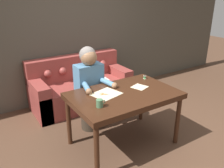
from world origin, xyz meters
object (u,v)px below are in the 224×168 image
(scissors, at_px, (106,94))
(couch, at_px, (80,88))
(thread_spool, at_px, (145,77))
(mug, at_px, (100,103))
(dining_table, at_px, (124,98))
(person, at_px, (90,88))

(scissors, bearing_deg, couch, 78.63)
(scissors, distance_m, thread_spool, 0.80)
(mug, relative_size, thread_spool, 2.51)
(dining_table, bearing_deg, person, 108.17)
(dining_table, relative_size, scissors, 7.00)
(thread_spool, bearing_deg, person, 157.13)
(mug, bearing_deg, scissors, 47.60)
(couch, height_order, mug, couch)
(dining_table, bearing_deg, thread_spool, 25.23)
(couch, xyz_separation_m, thread_spool, (0.51, -1.16, 0.46))
(person, xyz_separation_m, thread_spool, (0.75, -0.32, 0.11))
(scissors, xyz_separation_m, mug, (-0.23, -0.25, 0.04))
(dining_table, xyz_separation_m, couch, (0.05, 1.42, -0.36))
(couch, distance_m, mug, 1.73)
(dining_table, xyz_separation_m, mug, (-0.45, -0.16, 0.12))
(mug, bearing_deg, thread_spool, 22.99)
(couch, height_order, person, person)
(dining_table, distance_m, person, 0.61)
(couch, relative_size, mug, 15.40)
(person, height_order, mug, person)
(couch, bearing_deg, person, -105.82)
(dining_table, height_order, couch, couch)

